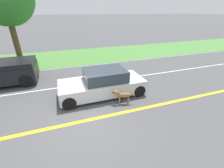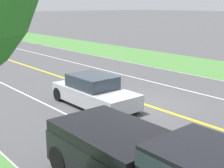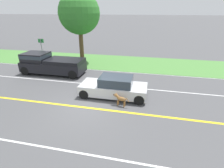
{
  "view_description": "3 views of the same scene",
  "coord_description": "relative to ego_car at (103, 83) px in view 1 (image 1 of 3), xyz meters",
  "views": [
    {
      "loc": [
        -5.03,
        0.56,
        4.14
      ],
      "look_at": [
        1.09,
        -1.55,
        0.96
      ],
      "focal_mm": 24.0,
      "sensor_mm": 36.0,
      "label": 1
    },
    {
      "loc": [
        10.06,
        9.58,
        4.48
      ],
      "look_at": [
        1.17,
        -0.92,
        0.99
      ],
      "focal_mm": 50.0,
      "sensor_mm": 36.0,
      "label": 2
    },
    {
      "loc": [
        -8.58,
        -3.5,
        5.47
      ],
      "look_at": [
        1.92,
        -1.16,
        0.86
      ],
      "focal_mm": 28.0,
      "sensor_mm": 36.0,
      "label": 3
    }
  ],
  "objects": [
    {
      "name": "centre_divider_line",
      "position": [
        -1.9,
        1.31,
        -0.65
      ],
      "size": [
        0.18,
        160.0,
        0.01
      ],
      "primitive_type": "cube",
      "color": "yellow",
      "rests_on": "ground"
    },
    {
      "name": "lane_dash_same_dir",
      "position": [
        1.6,
        1.31,
        -0.65
      ],
      "size": [
        0.1,
        160.0,
        0.01
      ],
      "primitive_type": "cube",
      "color": "white",
      "rests_on": "ground"
    },
    {
      "name": "ground_plane",
      "position": [
        -1.9,
        1.31,
        -0.65
      ],
      "size": [
        400.0,
        400.0,
        0.0
      ],
      "primitive_type": "plane",
      "color": "#4C4C4F"
    },
    {
      "name": "dog",
      "position": [
        -1.2,
        -0.63,
        -0.17
      ],
      "size": [
        0.43,
        1.07,
        0.77
      ],
      "rotation": [
        0.0,
        0.0,
        -0.3
      ],
      "color": "olive",
      "rests_on": "ground"
    },
    {
      "name": "lane_edge_line_right",
      "position": [
        5.1,
        1.31,
        -0.65
      ],
      "size": [
        0.14,
        160.0,
        0.01
      ],
      "primitive_type": "cube",
      "color": "white",
      "rests_on": "ground"
    },
    {
      "name": "ego_car",
      "position": [
        0.0,
        0.0,
        0.0
      ],
      "size": [
        1.86,
        4.44,
        1.41
      ],
      "color": "silver",
      "rests_on": "ground"
    },
    {
      "name": "grass_verge_right",
      "position": [
        8.1,
        1.31,
        -0.64
      ],
      "size": [
        6.0,
        160.0,
        0.03
      ],
      "primitive_type": "cube",
      "color": "#4C843D",
      "rests_on": "ground"
    }
  ]
}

